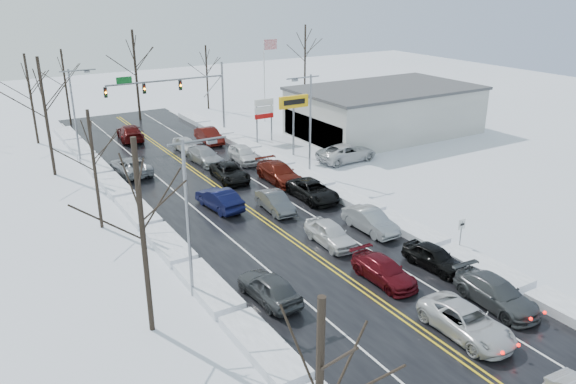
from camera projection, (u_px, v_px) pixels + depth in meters
ground at (286, 236)px, 38.64m from camera, size 160.00×160.00×0.00m
road_surface at (272, 225)px, 40.24m from camera, size 14.00×84.00×0.01m
snow_bank_left at (171, 250)px, 36.55m from camera, size 1.85×72.00×0.54m
snow_bank_right at (356, 205)px, 43.93m from camera, size 1.85×72.00×0.54m
traffic_signal_mast at (180, 89)px, 60.76m from camera, size 13.28×0.39×8.00m
tires_plus_sign at (294, 106)px, 54.77m from camera, size 3.20×0.34×6.00m
used_vehicles_sign at (264, 111)px, 60.16m from camera, size 2.20×0.22×4.65m
speed_limit_sign at (461, 230)px, 35.65m from camera, size 0.55×0.09×2.35m
flagpole at (265, 73)px, 67.91m from camera, size 1.87×1.20×10.00m
dealership_building at (385, 110)px, 63.74m from camera, size 20.40×12.40×5.30m
streetlight_ne at (308, 117)px, 48.79m from camera, size 3.20×0.25×9.00m
streetlight_sw at (191, 207)px, 29.54m from camera, size 3.20×0.25×9.00m
streetlight_nw at (76, 109)px, 51.93m from camera, size 3.20×0.25×9.00m
tree_left_a at (320, 384)px, 15.09m from camera, size 3.60×3.60×9.00m
tree_left_b at (139, 200)px, 25.79m from camera, size 4.00×4.00×10.00m
tree_left_c at (92, 147)px, 37.84m from camera, size 3.40×3.40×8.50m
tree_left_d at (43, 94)px, 48.21m from camera, size 4.20×4.20×10.50m
tree_left_e at (28, 82)px, 58.24m from camera, size 3.80×3.80×9.50m
tree_far_b at (64, 72)px, 66.29m from camera, size 3.60×3.60×9.00m
tree_far_c at (135, 58)px, 68.09m from camera, size 4.40×4.40×11.00m
tree_far_d at (206, 65)px, 74.76m from camera, size 3.40×3.40×8.50m
tree_far_e at (305, 47)px, 82.43m from camera, size 4.20×4.20×10.50m
queued_car_2 at (465, 334)px, 27.86m from camera, size 2.53×5.23×1.44m
queued_car_3 at (383, 281)px, 32.83m from camera, size 1.90×4.65×1.35m
queued_car_4 at (330, 244)px, 37.42m from camera, size 1.99×4.56×1.53m
queued_car_5 at (275, 211)px, 42.82m from camera, size 1.83×4.48×1.45m
queued_car_6 at (230, 180)px, 49.40m from camera, size 2.86×5.36×1.43m
queued_car_7 at (205, 163)px, 54.01m from camera, size 2.32×5.21×1.49m
queued_car_8 at (187, 151)px, 57.72m from camera, size 1.84×4.26×1.43m
queued_car_11 at (495, 305)px, 30.37m from camera, size 2.42×5.24×1.48m
queued_car_12 at (433, 267)px, 34.35m from camera, size 2.03×4.33×1.43m
queued_car_13 at (370, 231)px, 39.39m from camera, size 1.66×4.70×1.54m
queued_car_14 at (313, 199)px, 45.08m from camera, size 2.62×5.40×1.48m
queued_car_15 at (279, 182)px, 49.00m from camera, size 2.48×5.72×1.64m
queued_car_16 at (244, 162)px, 54.32m from camera, size 2.30×4.86×1.61m
queued_car_17 at (209, 143)px, 60.76m from camera, size 1.75×4.86×1.59m
oncoming_car_0 at (220, 209)px, 43.22m from camera, size 2.17×5.00×1.60m
oncoming_car_1 at (132, 174)px, 51.02m from camera, size 2.86×5.67×1.54m
oncoming_car_2 at (131, 140)px, 61.82m from camera, size 3.14×6.14×1.70m
oncoming_car_3 at (269, 300)px, 30.89m from camera, size 2.10×4.69×1.57m
parked_car_0 at (346, 161)px, 54.65m from camera, size 6.13×2.93×1.69m
parked_car_1 at (350, 149)px, 58.67m from camera, size 2.80×5.50×1.53m
parked_car_2 at (307, 138)px, 62.47m from camera, size 2.24×4.84×1.60m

